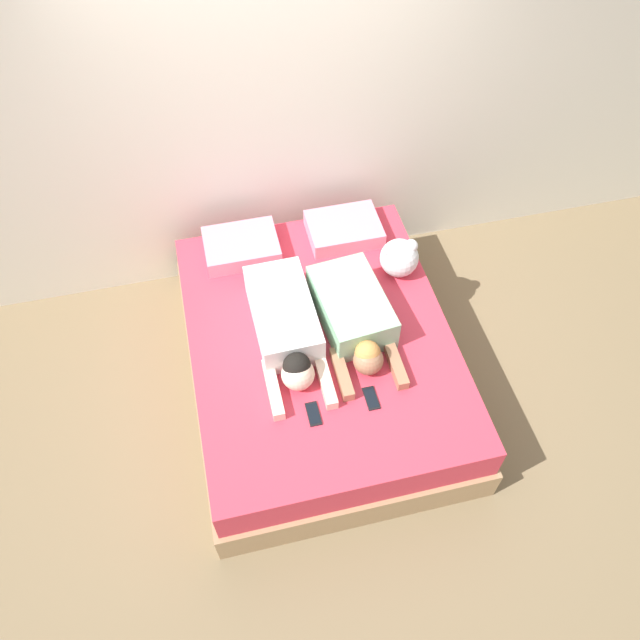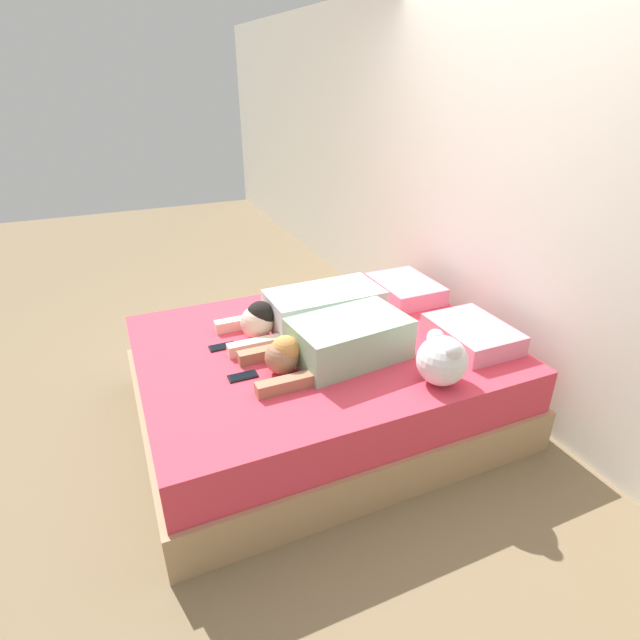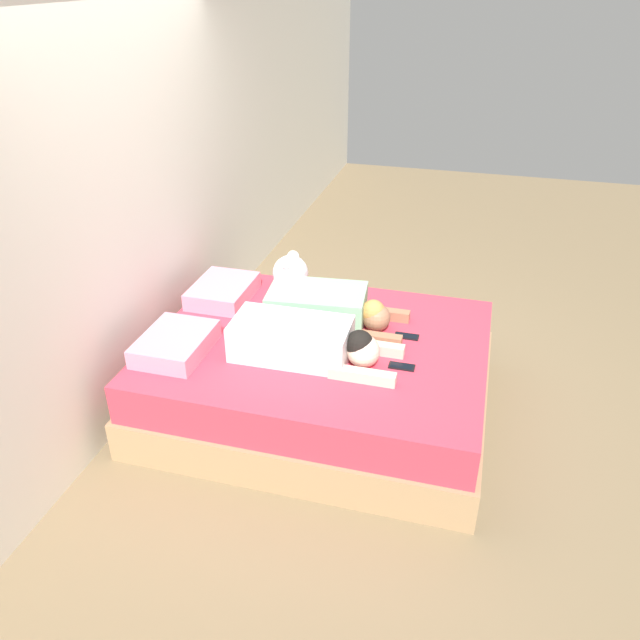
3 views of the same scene
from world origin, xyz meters
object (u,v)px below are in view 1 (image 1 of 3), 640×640
Objects in this scene: bed at (320,358)px; plush_toy at (399,257)px; pillow_head_left at (241,246)px; person_right at (354,316)px; person_left at (286,326)px; cell_phone_right at (371,398)px; pillow_head_right at (344,229)px; cell_phone_left at (313,414)px.

bed is 7.84× the size of plush_toy.
pillow_head_left is 0.55× the size of person_right.
person_right is (0.44, -0.02, 0.00)m from person_left.
cell_phone_right is at bearing -67.66° from pillow_head_left.
bed is at bearing -114.21° from pillow_head_right.
pillow_head_right is 0.84m from person_right.
plush_toy reaches higher than cell_phone_left.
pillow_head_right is 3.26× the size of cell_phone_left.
plush_toy is at bearing 49.56° from cell_phone_left.
pillow_head_left is 0.83m from person_left.
cell_phone_left is at bearing -107.08° from bed.
person_right is at bearing 54.97° from cell_phone_left.
pillow_head_right reaches higher than cell_phone_left.
bed is 0.44m from person_left.
plush_toy reaches higher than pillow_head_right.
pillow_head_left reaches higher than cell_phone_left.
pillow_head_right reaches higher than cell_phone_right.
cell_phone_left is at bearing -130.44° from plush_toy.
cell_phone_right is (0.40, -0.56, -0.11)m from person_left.
pillow_head_left is at bearing 112.34° from cell_phone_right.
cell_phone_right is (-0.04, -0.54, -0.11)m from person_right.
pillow_head_left is 3.26× the size of cell_phone_left.
person_right is at bearing -54.04° from pillow_head_left.
person_right is 3.40× the size of plush_toy.
bed is 0.63m from cell_phone_right.
person_right is 0.70m from cell_phone_left.
pillow_head_left is 1.41m from cell_phone_left.
bed is at bearing 72.92° from cell_phone_left.
cell_phone_left is at bearing -125.03° from person_right.
plush_toy is (0.83, 0.97, 0.14)m from cell_phone_left.
plush_toy is (1.03, -0.43, 0.08)m from pillow_head_left.
cell_phone_right is (0.56, -1.37, -0.06)m from pillow_head_left.
bed is 4.23× the size of pillow_head_left.
person_right is at bearing -100.27° from pillow_head_right.
person_right is 5.98× the size of cell_phone_left.
pillow_head_left is 1.85× the size of plush_toy.
person_left is (-0.21, 0.03, 0.39)m from bed.
person_left is 0.95m from plush_toy.
person_left is at bearing 177.40° from person_right.
person_left reaches higher than pillow_head_left.
person_left is 0.44m from person_right.
pillow_head_left and pillow_head_right have the same top height.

